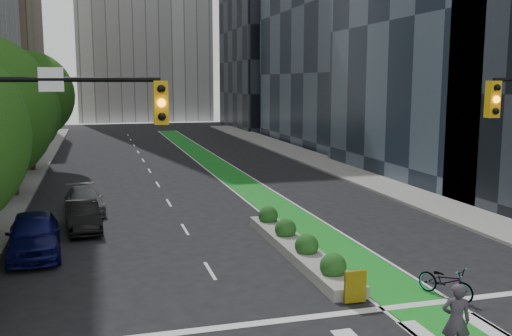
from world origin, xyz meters
TOP-DOWN VIEW (x-y plane):
  - ground at (0.00, 0.00)m, footprint 160.00×160.00m
  - sidewalk_left at (-11.80, 25.00)m, footprint 3.60×90.00m
  - sidewalk_right at (11.80, 25.00)m, footprint 3.60×90.00m
  - bike_lane_paint at (3.00, 30.00)m, footprint 2.20×70.00m
  - building_dark_end at (20.00, 68.00)m, footprint 14.00×18.00m
  - tree_midfar at (-11.00, 22.00)m, footprint 5.60×5.60m
  - tree_far at (-11.00, 32.00)m, footprint 6.60×6.60m
  - median_planter at (1.20, 7.04)m, footprint 1.20×10.26m
  - bicycle at (4.20, 1.55)m, footprint 1.41×2.05m
  - cyclist at (2.08, -2.00)m, footprint 0.82×0.69m
  - parked_car_left_near at (-8.77, 9.73)m, footprint 2.30×5.02m
  - parked_car_left_mid at (-7.00, 13.07)m, footprint 1.78×4.14m
  - parked_car_left_far at (-7.00, 16.85)m, footprint 2.28×4.58m

SIDE VIEW (x-z plane):
  - ground at x=0.00m, z-range 0.00..0.00m
  - bike_lane_paint at x=3.00m, z-range 0.00..0.01m
  - sidewalk_left at x=-11.80m, z-range 0.00..0.15m
  - sidewalk_right at x=11.80m, z-range 0.00..0.15m
  - median_planter at x=1.20m, z-range -0.18..0.92m
  - bicycle at x=4.20m, z-range 0.00..1.02m
  - parked_car_left_far at x=-7.00m, z-range 0.00..1.28m
  - parked_car_left_mid at x=-7.00m, z-range 0.00..1.33m
  - parked_car_left_near at x=-8.77m, z-range 0.00..1.67m
  - cyclist at x=2.08m, z-range 0.00..1.91m
  - tree_midfar at x=-11.00m, z-range 1.07..8.83m
  - tree_far at x=-11.00m, z-range 1.19..10.20m
  - building_dark_end at x=20.00m, z-range 0.00..28.00m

